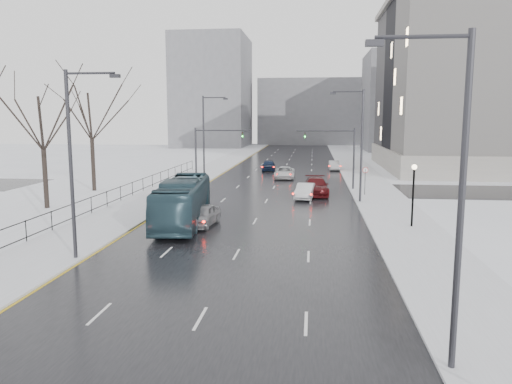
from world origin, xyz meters
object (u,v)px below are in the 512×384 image
at_px(mast_signal_right, 344,151).
at_px(mast_signal_left, 206,150).
at_px(streetlight_r_near, 454,187).
at_px(streetlight_r_mid, 359,140).
at_px(sedan_center_far, 268,165).
at_px(streetlight_l_near, 74,156).
at_px(sedan_right_near, 305,191).
at_px(tree_park_e, 95,192).
at_px(lamppost_r_mid, 413,186).
at_px(sedan_right_distant, 334,165).
at_px(streetlight_l_far, 206,135).
at_px(sedan_right_cross, 285,173).
at_px(no_uturn_sign, 365,173).
at_px(sedan_center_near, 202,215).
at_px(tree_park_d, 47,209).
at_px(bus, 183,202).
at_px(sedan_right_far, 316,186).

xyz_separation_m(mast_signal_right, mast_signal_left, (-14.65, 0.00, 0.00)).
xyz_separation_m(streetlight_r_near, streetlight_r_mid, (0.00, 30.00, 0.00)).
relative_size(streetlight_r_mid, sedan_center_far, 2.22).
height_order(streetlight_l_near, sedan_right_near, streetlight_l_near).
bearing_deg(tree_park_e, mast_signal_right, 8.90).
height_order(lamppost_r_mid, sedan_right_distant, lamppost_r_mid).
height_order(streetlight_l_near, lamppost_r_mid, streetlight_l_near).
distance_m(streetlight_r_near, streetlight_l_far, 45.06).
xyz_separation_m(sedan_right_cross, sedan_right_distant, (6.52, 10.66, -0.05)).
xyz_separation_m(streetlight_l_far, no_uturn_sign, (17.37, -8.00, -3.32)).
relative_size(streetlight_l_far, sedan_center_near, 2.28).
bearing_deg(mast_signal_left, tree_park_d, -126.80).
bearing_deg(streetlight_l_far, no_uturn_sign, -24.73).
bearing_deg(sedan_right_near, lamppost_r_mid, -50.15).
relative_size(tree_park_e, streetlight_r_mid, 1.35).
relative_size(streetlight_l_near, mast_signal_right, 1.54).
height_order(tree_park_d, mast_signal_right, mast_signal_right).
xyz_separation_m(streetlight_r_mid, streetlight_l_far, (-16.33, 12.00, 0.00)).
xyz_separation_m(streetlight_l_far, sedan_right_near, (11.67, -10.42, -4.85)).
xyz_separation_m(no_uturn_sign, sedan_center_near, (-12.70, -14.95, -1.52)).
xyz_separation_m(streetlight_r_near, mast_signal_left, (-15.49, 38.00, -1.51)).
relative_size(streetlight_r_mid, bus, 0.86).
relative_size(tree_park_e, sedan_right_cross, 2.58).
distance_m(tree_park_d, streetlight_l_near, 17.90).
relative_size(tree_park_d, no_uturn_sign, 4.63).
xyz_separation_m(tree_park_e, sedan_right_cross, (18.88, 13.01, 0.77)).
distance_m(lamppost_r_mid, sedan_right_far, 15.66).
distance_m(streetlight_r_mid, lamppost_r_mid, 10.73).
bearing_deg(tree_park_d, mast_signal_right, 29.12).
xyz_separation_m(lamppost_r_mid, bus, (-15.98, -0.53, -1.28)).
xyz_separation_m(streetlight_r_mid, bus, (-13.15, -10.53, -3.95)).
bearing_deg(mast_signal_left, sedan_right_distant, 53.55).
bearing_deg(streetlight_l_near, streetlight_l_far, 90.00).
bearing_deg(no_uturn_sign, tree_park_d, -159.68).
relative_size(streetlight_r_mid, streetlight_l_near, 1.00).
bearing_deg(bus, mast_signal_left, 90.93).
height_order(lamppost_r_mid, sedan_center_near, lamppost_r_mid).
bearing_deg(tree_park_d, streetlight_r_mid, 13.01).
relative_size(mast_signal_left, sedan_center_far, 1.44).
bearing_deg(mast_signal_right, sedan_right_distant, 90.37).
bearing_deg(sedan_right_far, sedan_right_cross, 104.45).
relative_size(streetlight_l_far, sedan_right_near, 2.27).
relative_size(sedan_center_near, sedan_center_far, 0.97).
bearing_deg(sedan_center_far, sedan_right_far, -76.42).
height_order(streetlight_l_near, sedan_right_cross, streetlight_l_near).
bearing_deg(sedan_right_cross, mast_signal_left, -132.53).
relative_size(streetlight_l_near, sedan_right_distant, 2.44).
relative_size(no_uturn_sign, sedan_right_cross, 0.52).
bearing_deg(tree_park_e, sedan_center_near, -45.49).
height_order(streetlight_r_mid, sedan_center_far, streetlight_r_mid).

